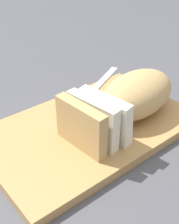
# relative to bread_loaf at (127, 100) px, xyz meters

# --- Properties ---
(ground_plane) EXTENTS (3.00, 3.00, 0.00)m
(ground_plane) POSITION_rel_bread_loaf_xyz_m (0.07, -0.03, -0.06)
(ground_plane) COLOR #4C4C51
(cutting_board) EXTENTS (0.41, 0.26, 0.02)m
(cutting_board) POSITION_rel_bread_loaf_xyz_m (0.07, -0.03, -0.05)
(cutting_board) COLOR tan
(cutting_board) RESTS_ON ground_plane
(bread_loaf) EXTENTS (0.27, 0.14, 0.09)m
(bread_loaf) POSITION_rel_bread_loaf_xyz_m (0.00, 0.00, 0.00)
(bread_loaf) COLOR tan
(bread_loaf) RESTS_ON cutting_board
(bread_knife) EXTENTS (0.26, 0.13, 0.02)m
(bread_knife) POSITION_rel_bread_loaf_xyz_m (0.05, -0.10, -0.03)
(bread_knife) COLOR silver
(bread_knife) RESTS_ON cutting_board
(crumb_near_knife) EXTENTS (0.01, 0.01, 0.01)m
(crumb_near_knife) POSITION_rel_bread_loaf_xyz_m (0.09, -0.09, -0.04)
(crumb_near_knife) COLOR #A8753D
(crumb_near_knife) RESTS_ON cutting_board
(crumb_near_loaf) EXTENTS (0.01, 0.01, 0.01)m
(crumb_near_loaf) POSITION_rel_bread_loaf_xyz_m (0.05, 0.01, -0.04)
(crumb_near_loaf) COLOR #A8753D
(crumb_near_loaf) RESTS_ON cutting_board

